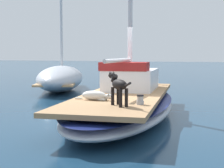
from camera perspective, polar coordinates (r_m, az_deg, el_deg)
The scene contains 8 objects.
ground_plane at distance 9.41m, azimuth 1.95°, elevation -5.61°, with size 120.00×120.00×0.00m, color navy.
sailboat_main at distance 9.35m, azimuth 1.96°, elevation -3.60°, with size 3.18×7.44×0.66m.
cabin_house at distance 10.37m, azimuth 3.13°, elevation 0.99°, with size 1.60×2.34×0.84m.
dog_white at distance 8.06m, azimuth -2.73°, elevation -1.92°, with size 0.95×0.26×0.22m.
dog_black at distance 7.18m, azimuth 1.06°, elevation -0.25°, with size 0.72×0.73×0.70m.
deck_winch at distance 7.39m, azimuth 4.67°, elevation -2.64°, with size 0.16×0.16×0.21m.
coiled_rope at distance 8.48m, azimuth -3.09°, elevation -2.14°, with size 0.32×0.32×0.04m, color beige.
moored_boat_port_side at distance 16.36m, azimuth -8.49°, elevation 1.07°, with size 3.93×6.21×7.33m.
Camera 1 is at (2.64, -8.86, 1.76)m, focal length 55.45 mm.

